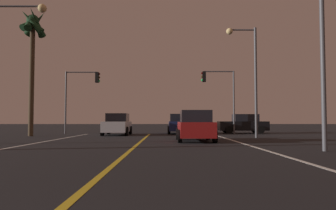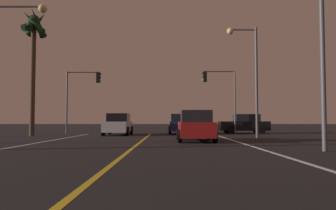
% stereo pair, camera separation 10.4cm
% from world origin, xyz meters
% --- Properties ---
extents(lane_edge_right, '(0.16, 32.57, 0.01)m').
position_xyz_m(lane_edge_right, '(5.22, 10.29, 0.00)').
color(lane_edge_right, silver).
rests_on(lane_edge_right, ground).
extents(lane_center_divider, '(0.16, 32.57, 0.01)m').
position_xyz_m(lane_center_divider, '(0.00, 10.29, 0.00)').
color(lane_center_divider, gold).
rests_on(lane_center_divider, ground).
extents(car_crossing_side, '(4.30, 2.02, 1.70)m').
position_xyz_m(car_crossing_side, '(8.26, 28.17, 0.82)').
color(car_crossing_side, black).
rests_on(car_crossing_side, ground).
extents(car_ahead_far, '(2.02, 4.30, 1.70)m').
position_xyz_m(car_ahead_far, '(2.53, 27.49, 0.82)').
color(car_ahead_far, black).
rests_on(car_ahead_far, ground).
extents(car_lead_same_lane, '(2.02, 4.30, 1.70)m').
position_xyz_m(car_lead_same_lane, '(3.00, 17.35, 0.82)').
color(car_lead_same_lane, black).
rests_on(car_lead_same_lane, ground).
extents(car_oncoming, '(2.02, 4.30, 1.70)m').
position_xyz_m(car_oncoming, '(-2.47, 24.99, 0.82)').
color(car_oncoming, black).
rests_on(car_oncoming, ground).
extents(traffic_light_near_right, '(2.88, 0.36, 5.41)m').
position_xyz_m(traffic_light_near_right, '(5.88, 27.07, 4.01)').
color(traffic_light_near_right, '#4C4C51').
rests_on(traffic_light_near_right, ground).
extents(traffic_light_near_left, '(3.00, 0.36, 5.34)m').
position_xyz_m(traffic_light_near_left, '(-5.81, 27.07, 3.97)').
color(traffic_light_near_left, '#4C4C51').
rests_on(traffic_light_near_left, ground).
extents(street_lamp_right_near, '(2.38, 0.44, 7.82)m').
position_xyz_m(street_lamp_right_near, '(6.79, 11.46, 4.99)').
color(street_lamp_right_near, '#4C4C51').
rests_on(street_lamp_right_near, ground).
extents(street_lamp_left_mid, '(2.80, 0.44, 7.04)m').
position_xyz_m(street_lamp_left_mid, '(-6.62, 15.36, 4.59)').
color(street_lamp_left_mid, '#4C4C51').
rests_on(street_lamp_left_mid, ground).
extents(street_lamp_right_far, '(2.03, 0.44, 7.35)m').
position_xyz_m(street_lamp_right_far, '(6.86, 20.66, 4.71)').
color(street_lamp_right_far, '#4C4C51').
rests_on(street_lamp_right_far, ground).
extents(palm_tree_left_mid, '(2.01, 2.13, 9.41)m').
position_xyz_m(palm_tree_left_mid, '(-8.50, 23.05, 7.48)').
color(palm_tree_left_mid, '#473826').
rests_on(palm_tree_left_mid, ground).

